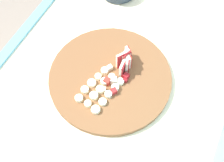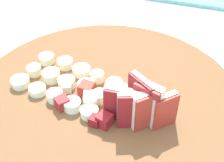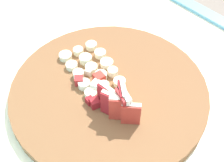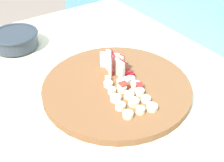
{
  "view_description": "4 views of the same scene",
  "coord_description": "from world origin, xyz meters",
  "px_view_note": "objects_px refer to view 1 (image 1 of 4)",
  "views": [
    {
      "loc": [
        0.4,
        0.22,
        1.71
      ],
      "look_at": [
        -0.01,
        0.03,
        0.92
      ],
      "focal_mm": 44.87,
      "sensor_mm": 36.0,
      "label": 1
    },
    {
      "loc": [
        -0.15,
        0.33,
        1.22
      ],
      "look_at": [
        -0.04,
        -0.02,
        0.9
      ],
      "focal_mm": 50.45,
      "sensor_mm": 36.0,
      "label": 2
    },
    {
      "loc": [
        -0.37,
        0.29,
        1.39
      ],
      "look_at": [
        -0.03,
        -0.01,
        0.9
      ],
      "focal_mm": 50.1,
      "sensor_mm": 36.0,
      "label": 3
    },
    {
      "loc": [
        0.5,
        -0.37,
        1.39
      ],
      "look_at": [
        -0.05,
        -0.0,
        0.9
      ],
      "focal_mm": 46.63,
      "sensor_mm": 36.0,
      "label": 4
    }
  ],
  "objects_px": {
    "apple_wedge_fan": "(126,61)",
    "apple_dice_pile": "(114,81)",
    "cutting_board": "(110,77)",
    "banana_slice_rows": "(100,90)"
  },
  "relations": [
    {
      "from": "apple_dice_pile",
      "to": "banana_slice_rows",
      "type": "bearing_deg",
      "value": -30.12
    },
    {
      "from": "banana_slice_rows",
      "to": "apple_dice_pile",
      "type": "bearing_deg",
      "value": 149.88
    },
    {
      "from": "cutting_board",
      "to": "banana_slice_rows",
      "type": "height_order",
      "value": "banana_slice_rows"
    },
    {
      "from": "apple_wedge_fan",
      "to": "cutting_board",
      "type": "bearing_deg",
      "value": -25.66
    },
    {
      "from": "cutting_board",
      "to": "banana_slice_rows",
      "type": "bearing_deg",
      "value": -5.79
    },
    {
      "from": "cutting_board",
      "to": "apple_wedge_fan",
      "type": "height_order",
      "value": "apple_wedge_fan"
    },
    {
      "from": "cutting_board",
      "to": "apple_dice_pile",
      "type": "height_order",
      "value": "apple_dice_pile"
    },
    {
      "from": "apple_dice_pile",
      "to": "banana_slice_rows",
      "type": "distance_m",
      "value": 0.06
    },
    {
      "from": "cutting_board",
      "to": "apple_dice_pile",
      "type": "bearing_deg",
      "value": 53.32
    },
    {
      "from": "apple_wedge_fan",
      "to": "apple_dice_pile",
      "type": "relative_size",
      "value": 0.93
    }
  ]
}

